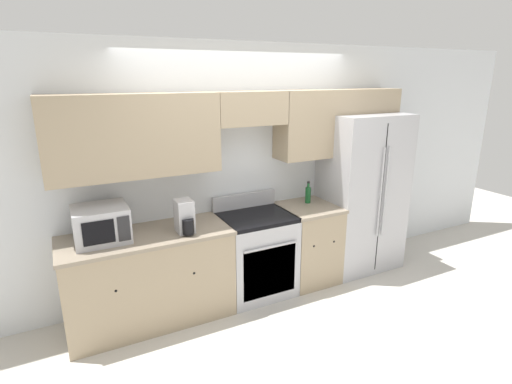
{
  "coord_description": "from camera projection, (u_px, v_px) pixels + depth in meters",
  "views": [
    {
      "loc": [
        -1.76,
        -3.15,
        2.27
      ],
      "look_at": [
        0.0,
        0.31,
        1.13
      ],
      "focal_mm": 28.0,
      "sensor_mm": 36.0,
      "label": 1
    }
  ],
  "objects": [
    {
      "name": "microwave",
      "position": [
        101.0,
        224.0,
        3.45
      ],
      "size": [
        0.45,
        0.41,
        0.31
      ],
      "color": "#B7B7BC",
      "rests_on": "lower_cabinets_left"
    },
    {
      "name": "lower_cabinets_left",
      "position": [
        150.0,
        277.0,
        3.75
      ],
      "size": [
        1.53,
        0.64,
        0.88
      ],
      "color": "tan",
      "rests_on": "ground_plane"
    },
    {
      "name": "lower_cabinets_right",
      "position": [
        307.0,
        243.0,
        4.53
      ],
      "size": [
        0.61,
        0.64,
        0.88
      ],
      "color": "tan",
      "rests_on": "ground_plane"
    },
    {
      "name": "ground_plane",
      "position": [
        270.0,
        305.0,
        4.1
      ],
      "size": [
        12.0,
        12.0,
        0.0
      ],
      "primitive_type": "plane",
      "color": "beige"
    },
    {
      "name": "oven_range",
      "position": [
        256.0,
        254.0,
        4.24
      ],
      "size": [
        0.74,
        0.65,
        1.04
      ],
      "color": "#B7B7BC",
      "rests_on": "ground_plane"
    },
    {
      "name": "wall_back",
      "position": [
        244.0,
        153.0,
        4.18
      ],
      "size": [
        8.0,
        0.39,
        2.6
      ],
      "color": "silver",
      "rests_on": "ground_plane"
    },
    {
      "name": "paper_towel_holder",
      "position": [
        185.0,
        218.0,
        3.64
      ],
      "size": [
        0.15,
        0.25,
        0.31
      ],
      "color": "#B7B7BC",
      "rests_on": "lower_cabinets_left"
    },
    {
      "name": "bottle",
      "position": [
        308.0,
        194.0,
        4.49
      ],
      "size": [
        0.06,
        0.06,
        0.25
      ],
      "color": "#195928",
      "rests_on": "lower_cabinets_right"
    },
    {
      "name": "refrigerator",
      "position": [
        359.0,
        192.0,
        4.77
      ],
      "size": [
        0.93,
        0.76,
        1.85
      ],
      "color": "#B7B7BC",
      "rests_on": "ground_plane"
    }
  ]
}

